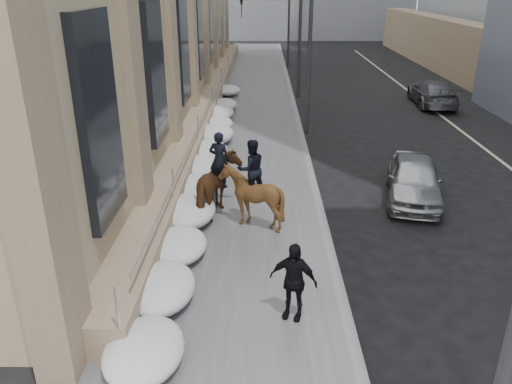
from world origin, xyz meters
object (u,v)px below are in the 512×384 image
mounted_horse_left (218,184)px  car_grey (433,93)px  pedestrian (293,281)px  car_silver (414,179)px  mounted_horse_right (251,191)px

mounted_horse_left → car_grey: size_ratio=0.51×
pedestrian → mounted_horse_left: bearing=131.2°
mounted_horse_left → car_silver: (6.37, 1.50, -0.40)m
mounted_horse_right → car_silver: size_ratio=0.61×
mounted_horse_right → car_silver: mounted_horse_right is taller
car_silver → pedestrian: bearing=-110.8°
mounted_horse_right → car_silver: bearing=-179.8°
car_grey → mounted_horse_left: bearing=56.9°
mounted_horse_right → car_silver: 5.80m
mounted_horse_left → mounted_horse_right: (1.02, -0.70, 0.06)m
pedestrian → car_grey: 22.35m
pedestrian → car_silver: bearing=76.0°
pedestrian → car_silver: 7.89m
mounted_horse_left → mounted_horse_right: mounted_horse_left is taller
mounted_horse_left → pedestrian: 5.45m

